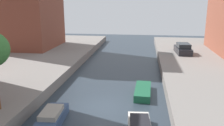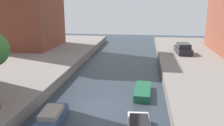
# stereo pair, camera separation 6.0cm
# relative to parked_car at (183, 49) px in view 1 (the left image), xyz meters

# --- Properties ---
(ground_plane) EXTENTS (84.00, 84.00, 0.00)m
(ground_plane) POSITION_rel_parked_car_xyz_m (-8.43, -16.65, -1.61)
(ground_plane) COLOR #28333D
(parked_car) EXTENTS (2.05, 4.36, 1.45)m
(parked_car) POSITION_rel_parked_car_xyz_m (0.00, 0.00, 0.00)
(parked_car) COLOR black
(parked_car) RESTS_ON quay_right
(moored_boat_left_2) EXTENTS (1.65, 3.91, 1.02)m
(moored_boat_left_2) POSITION_rel_parked_car_xyz_m (-11.47, -19.75, -1.17)
(moored_boat_left_2) COLOR #33476B
(moored_boat_left_2) RESTS_ON ground_plane
(moored_boat_right_3) EXTENTS (1.47, 4.04, 0.63)m
(moored_boat_right_3) POSITION_rel_parked_car_xyz_m (-5.39, -13.66, -1.29)
(moored_boat_right_3) COLOR #195638
(moored_boat_right_3) RESTS_ON ground_plane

